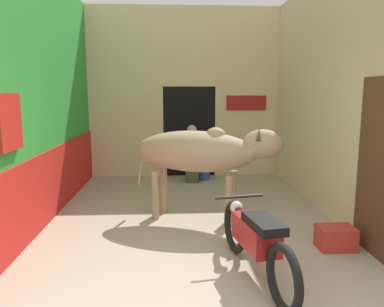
{
  "coord_description": "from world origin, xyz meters",
  "views": [
    {
      "loc": [
        -0.28,
        -3.09,
        1.92
      ],
      "look_at": [
        0.02,
        2.43,
        1.01
      ],
      "focal_mm": 35.0,
      "sensor_mm": 36.0,
      "label": 1
    }
  ],
  "objects_px": {
    "cow": "(203,152)",
    "crate": "(336,238)",
    "plastic_stool": "(204,169)",
    "shopkeeper_seated": "(192,152)",
    "motorcycle_near": "(256,239)"
  },
  "relations": [
    {
      "from": "cow",
      "to": "crate",
      "type": "xyz_separation_m",
      "value": [
        1.56,
        -1.15,
        -0.9
      ]
    },
    {
      "from": "cow",
      "to": "plastic_stool",
      "type": "xyz_separation_m",
      "value": [
        0.26,
        2.64,
        -0.81
      ]
    },
    {
      "from": "shopkeeper_seated",
      "to": "crate",
      "type": "height_order",
      "value": "shopkeeper_seated"
    },
    {
      "from": "plastic_stool",
      "to": "cow",
      "type": "bearing_deg",
      "value": -95.56
    },
    {
      "from": "motorcycle_near",
      "to": "plastic_stool",
      "type": "height_order",
      "value": "motorcycle_near"
    },
    {
      "from": "motorcycle_near",
      "to": "crate",
      "type": "xyz_separation_m",
      "value": [
        1.16,
        0.65,
        -0.28
      ]
    },
    {
      "from": "cow",
      "to": "motorcycle_near",
      "type": "relative_size",
      "value": 1.18
    },
    {
      "from": "motorcycle_near",
      "to": "plastic_stool",
      "type": "relative_size",
      "value": 4.45
    },
    {
      "from": "cow",
      "to": "crate",
      "type": "distance_m",
      "value": 2.14
    },
    {
      "from": "cow",
      "to": "plastic_stool",
      "type": "distance_m",
      "value": 2.77
    },
    {
      "from": "plastic_stool",
      "to": "crate",
      "type": "relative_size",
      "value": 0.97
    },
    {
      "from": "cow",
      "to": "shopkeeper_seated",
      "type": "height_order",
      "value": "cow"
    },
    {
      "from": "plastic_stool",
      "to": "shopkeeper_seated",
      "type": "bearing_deg",
      "value": -149.91
    },
    {
      "from": "cow",
      "to": "motorcycle_near",
      "type": "distance_m",
      "value": 1.95
    },
    {
      "from": "cow",
      "to": "crate",
      "type": "bearing_deg",
      "value": -36.5
    }
  ]
}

